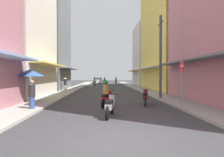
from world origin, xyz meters
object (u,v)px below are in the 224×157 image
motorbike_red (107,95)px  motorbike_maroon (145,97)px  motorbike_white (95,82)px  vendor_umbrella (30,73)px  motorbike_black (116,81)px  utility_pole (161,57)px  motorbike_silver (110,105)px  street_sign_no_entry (182,78)px  parked_car (98,81)px  pedestrian_foreground (32,95)px  motorbike_green (104,81)px  pedestrian_midway (65,83)px

motorbike_red → motorbike_maroon: size_ratio=0.97×
motorbike_white → vendor_umbrella: size_ratio=0.80×
motorbike_black → utility_pole: (1.78, -26.29, 2.59)m
motorbike_silver → street_sign_no_entry: 4.47m
motorbike_red → parked_car: size_ratio=0.41×
pedestrian_foreground → motorbike_silver: bearing=-21.9°
motorbike_green → motorbike_maroon: size_ratio=0.99×
parked_car → vendor_umbrella: vendor_umbrella is taller
motorbike_silver → pedestrian_midway: bearing=108.4°
utility_pole → motorbike_green: bearing=99.3°
motorbike_white → parked_car: motorbike_white is taller
motorbike_red → pedestrian_foreground: (-3.90, -1.07, 0.09)m
pedestrian_foreground → utility_pole: utility_pole is taller
pedestrian_foreground → utility_pole: (8.06, 4.43, 2.49)m
motorbike_red → motorbike_green: (-0.06, 29.13, 0.00)m
motorbike_white → pedestrian_foreground: bearing=-94.5°
pedestrian_midway → utility_pole: size_ratio=0.25×
motorbike_red → pedestrian_foreground: pedestrian_foreground is taller
street_sign_no_entry → utility_pole: bearing=88.7°
motorbike_green → utility_pole: bearing=-80.7°
pedestrian_midway → street_sign_no_entry: 15.71m
vendor_umbrella → motorbike_green: bearing=80.1°
pedestrian_foreground → pedestrian_midway: pedestrian_midway is taller
motorbike_green → motorbike_silver: 31.82m
motorbike_black → motorbike_red: bearing=-94.6°
motorbike_white → motorbike_black: size_ratio=0.99×
motorbike_green → street_sign_no_entry: 30.38m
motorbike_red → pedestrian_midway: bearing=111.6°
motorbike_green → parked_car: bearing=107.6°
motorbike_silver → motorbike_green: bearing=90.3°
motorbike_red → motorbike_black: (2.38, 29.64, 0.00)m
motorbike_white → pedestrian_foreground: 25.74m
motorbike_black → utility_pole: size_ratio=0.28×
motorbike_silver → street_sign_no_entry: size_ratio=0.68×
parked_car → pedestrian_foreground: bearing=-93.9°
motorbike_maroon → parked_car: size_ratio=0.42×
motorbike_maroon → pedestrian_midway: size_ratio=1.09×
utility_pole → street_sign_no_entry: utility_pole is taller
motorbike_silver → pedestrian_midway: pedestrian_midway is taller
pedestrian_midway → street_sign_no_entry: size_ratio=0.62×
parked_car → street_sign_no_entry: street_sign_no_entry is taller
motorbike_black → parked_car: size_ratio=0.43×
motorbike_maroon → street_sign_no_entry: bearing=-46.1°
pedestrian_foreground → street_sign_no_entry: (7.96, 0.12, 0.92)m
motorbike_maroon → parked_car: 33.25m
pedestrian_midway → vendor_umbrella: (-0.14, -10.72, 1.09)m
parked_car → vendor_umbrella: 32.65m
motorbike_red → utility_pole: utility_pole is taller
motorbike_green → street_sign_no_entry: size_ratio=0.67×
motorbike_black → street_sign_no_entry: street_sign_no_entry is taller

